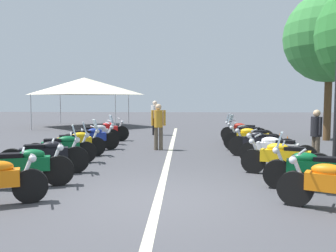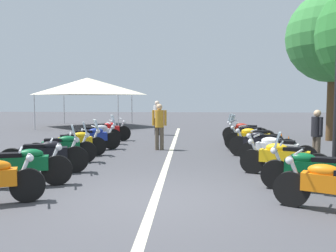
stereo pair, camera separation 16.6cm
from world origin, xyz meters
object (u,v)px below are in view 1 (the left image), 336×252
at_px(motorcycle_left_row_5, 91,138).
at_px(event_tent, 84,86).
at_px(motorcycle_right_row_1, 312,169).
at_px(motorcycle_right_row_7, 243,131).
at_px(motorcycle_left_row_7, 104,131).
at_px(motorcycle_right_row_6, 247,134).
at_px(motorcycle_right_row_2, 284,158).
at_px(bystander_2, 316,132).
at_px(bystander_0, 158,123).
at_px(roadside_tree_2, 330,37).
at_px(motorcycle_right_row_3, 276,150).
at_px(traffic_cone_1, 280,141).
at_px(motorcycle_left_row_6, 96,134).
at_px(motorcycle_right_row_4, 261,143).
at_px(bystander_3, 155,115).
at_px(motorcycle_left_row_1, 24,166).
at_px(motorcycle_left_row_4, 76,143).
at_px(motorcycle_left_row_2, 46,155).
at_px(motorcycle_left_row_3, 62,148).
at_px(motorcycle_right_row_5, 252,138).
at_px(traffic_cone_0, 287,145).

relative_size(motorcycle_left_row_5, event_tent, 0.36).
xyz_separation_m(motorcycle_right_row_1, motorcycle_right_row_7, (8.17, 0.04, 0.00)).
height_order(motorcycle_left_row_7, event_tent, event_tent).
height_order(motorcycle_right_row_6, motorcycle_right_row_7, motorcycle_right_row_6).
height_order(motorcycle_right_row_2, bystander_2, bystander_2).
xyz_separation_m(motorcycle_right_row_2, bystander_0, (4.17, 3.36, 0.54)).
relative_size(motorcycle_left_row_7, motorcycle_right_row_2, 1.04).
bearing_deg(bystander_0, motorcycle_left_row_7, -133.61).
bearing_deg(motorcycle_left_row_7, roadside_tree_2, -14.82).
xyz_separation_m(motorcycle_left_row_5, bystander_0, (0.25, -2.44, 0.53)).
distance_m(motorcycle_left_row_5, motorcycle_right_row_3, 6.50).
distance_m(motorcycle_left_row_5, event_tent, 11.03).
bearing_deg(roadside_tree_2, motorcycle_right_row_2, 152.01).
distance_m(motorcycle_right_row_2, motorcycle_right_row_7, 6.72).
distance_m(motorcycle_right_row_6, motorcycle_right_row_7, 1.37).
bearing_deg(motorcycle_right_row_1, traffic_cone_1, -80.76).
height_order(motorcycle_left_row_6, motorcycle_left_row_7, motorcycle_left_row_6).
xyz_separation_m(motorcycle_left_row_6, motorcycle_left_row_7, (1.27, -0.07, 0.00)).
relative_size(bystander_2, roadside_tree_2, 0.24).
relative_size(motorcycle_left_row_5, traffic_cone_1, 3.23).
bearing_deg(motorcycle_right_row_6, motorcycle_right_row_4, 118.54).
bearing_deg(motorcycle_left_row_5, bystander_3, 46.03).
distance_m(motorcycle_right_row_4, bystander_2, 1.66).
xyz_separation_m(motorcycle_left_row_1, motorcycle_left_row_4, (3.88, 0.09, -0.00)).
bearing_deg(motorcycle_left_row_2, motorcycle_left_row_1, -105.50).
bearing_deg(motorcycle_left_row_3, motorcycle_left_row_1, -103.37).
xyz_separation_m(motorcycle_left_row_3, motorcycle_right_row_4, (1.23, -5.96, 0.00)).
bearing_deg(motorcycle_right_row_4, roadside_tree_2, -101.88).
relative_size(motorcycle_right_row_4, bystander_3, 1.15).
relative_size(motorcycle_right_row_6, bystander_0, 1.14).
relative_size(motorcycle_right_row_5, motorcycle_right_row_7, 1.05).
distance_m(motorcycle_left_row_1, motorcycle_left_row_3, 2.76).
xyz_separation_m(motorcycle_left_row_1, traffic_cone_0, (5.03, -6.94, -0.17)).
height_order(motorcycle_right_row_2, motorcycle_right_row_6, motorcycle_right_row_6).
distance_m(motorcycle_left_row_6, traffic_cone_1, 7.13).
bearing_deg(bystander_0, motorcycle_left_row_1, -23.44).
distance_m(motorcycle_left_row_2, motorcycle_right_row_7, 9.06).
distance_m(motorcycle_left_row_3, motorcycle_right_row_4, 6.09).
height_order(motorcycle_left_row_4, motorcycle_right_row_2, motorcycle_left_row_4).
xyz_separation_m(motorcycle_left_row_4, traffic_cone_1, (2.13, -7.03, -0.17)).
bearing_deg(motorcycle_left_row_1, motorcycle_left_row_6, 73.19).
distance_m(motorcycle_left_row_3, traffic_cone_1, 7.80).
xyz_separation_m(motorcycle_left_row_3, motorcycle_right_row_1, (-2.82, -6.10, -0.00)).
distance_m(motorcycle_left_row_6, event_tent, 9.65).
bearing_deg(motorcycle_left_row_5, motorcycle_right_row_5, -24.39).
distance_m(motorcycle_right_row_5, roadside_tree_2, 6.67).
relative_size(motorcycle_left_row_5, traffic_cone_0, 3.23).
relative_size(motorcycle_left_row_6, motorcycle_left_row_7, 0.89).
bearing_deg(motorcycle_left_row_3, motorcycle_right_row_5, 7.20).
height_order(bystander_2, roadside_tree_2, roadside_tree_2).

